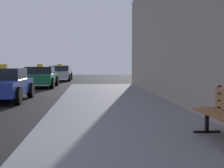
{
  "coord_description": "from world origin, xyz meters",
  "views": [
    {
      "loc": [
        3.11,
        -5.31,
        1.43
      ],
      "look_at": [
        3.74,
        3.92,
        0.88
      ],
      "focal_mm": 53.41,
      "sensor_mm": 36.0,
      "label": 1
    }
  ],
  "objects_px": {
    "car_silver": "(60,73)",
    "car_red": "(62,71)",
    "car_green": "(40,77)",
    "car_blue": "(2,84)"
  },
  "relations": [
    {
      "from": "car_green",
      "to": "car_silver",
      "type": "distance_m",
      "value": 8.02
    },
    {
      "from": "car_blue",
      "to": "car_green",
      "type": "height_order",
      "value": "same"
    },
    {
      "from": "car_blue",
      "to": "car_silver",
      "type": "bearing_deg",
      "value": -93.08
    },
    {
      "from": "car_green",
      "to": "car_red",
      "type": "relative_size",
      "value": 0.93
    },
    {
      "from": "car_red",
      "to": "car_blue",
      "type": "bearing_deg",
      "value": 89.23
    },
    {
      "from": "car_silver",
      "to": "car_red",
      "type": "height_order",
      "value": "car_silver"
    },
    {
      "from": "car_silver",
      "to": "car_red",
      "type": "relative_size",
      "value": 0.96
    },
    {
      "from": "car_green",
      "to": "car_silver",
      "type": "xyz_separation_m",
      "value": [
        0.51,
        8.0,
        0.0
      ]
    },
    {
      "from": "car_red",
      "to": "car_green",
      "type": "bearing_deg",
      "value": 90.02
    },
    {
      "from": "car_silver",
      "to": "car_red",
      "type": "bearing_deg",
      "value": -86.67
    }
  ]
}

